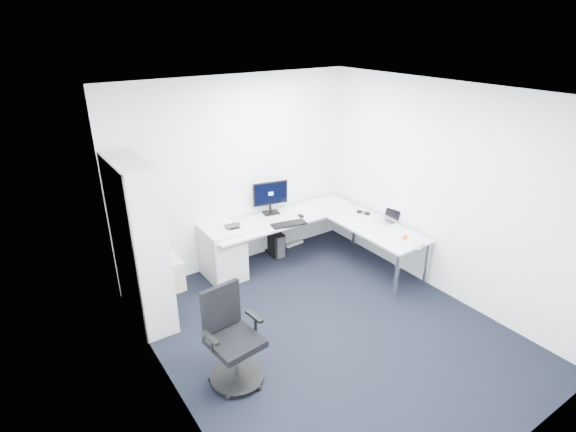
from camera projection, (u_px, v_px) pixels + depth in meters
ground at (328, 331)px, 5.24m from camera, size 4.20×4.20×0.00m
ceiling at (338, 94)px, 4.16m from camera, size 4.20×4.20×0.00m
wall_back at (237, 174)px, 6.29m from camera, size 3.60×0.02×2.70m
wall_front at (525, 332)px, 3.10m from camera, size 3.60×0.02×2.70m
wall_left at (166, 277)px, 3.77m from camera, size 0.02×4.20×2.70m
wall_right at (444, 192)px, 5.62m from camera, size 0.02×4.20×2.70m
l_desk at (297, 247)px, 6.44m from camera, size 2.37×1.33×0.69m
drawer_pedestal at (222, 252)px, 6.22m from camera, size 0.49×0.60×0.74m
bookshelf at (139, 244)px, 5.10m from camera, size 0.39×0.99×1.98m
task_chair at (235, 340)px, 4.33m from camera, size 0.62×0.62×1.00m
black_pc_tower at (274, 243)px, 6.88m from camera, size 0.21×0.41×0.39m
beige_pc_tower at (172, 272)px, 6.05m from camera, size 0.21×0.45×0.42m
power_strip at (295, 244)px, 7.24m from camera, size 0.33×0.08×0.04m
monitor at (271, 198)px, 6.57m from camera, size 0.55×0.27×0.51m
black_keyboard at (289, 224)px, 6.30m from camera, size 0.52×0.27×0.02m
mouse at (301, 216)px, 6.55m from camera, size 0.06×0.09×0.03m
desk_phone at (232, 226)px, 6.10m from camera, size 0.20×0.20×0.12m
laptop at (384, 215)px, 6.35m from camera, size 0.32×0.31×0.22m
white_keyboard at (363, 227)px, 6.22m from camera, size 0.14×0.40×0.01m
headphones at (363, 212)px, 6.66m from camera, size 0.18×0.22×0.05m
orange_fruit at (405, 237)px, 5.86m from camera, size 0.07×0.07×0.07m
tissue_box at (415, 243)px, 5.69m from camera, size 0.16×0.23×0.07m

